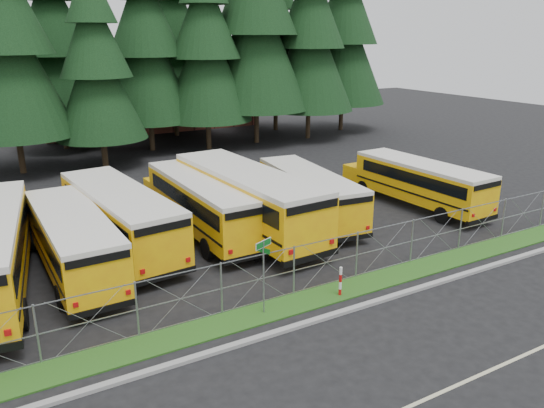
{
  "coord_description": "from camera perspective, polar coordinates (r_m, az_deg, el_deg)",
  "views": [
    {
      "loc": [
        -10.81,
        -16.43,
        9.5
      ],
      "look_at": [
        0.92,
        4.0,
        1.95
      ],
      "focal_mm": 35.0,
      "sensor_mm": 36.0,
      "label": 1
    }
  ],
  "objects": [
    {
      "name": "conifer_3",
      "position": [
        41.13,
        -26.86,
        15.43
      ],
      "size": [
        8.25,
        8.25,
        18.25
      ],
      "primitive_type": null,
      "color": "black",
      "rests_on": "ground"
    },
    {
      "name": "bus_east",
      "position": [
        31.55,
        15.24,
        2.1
      ],
      "size": [
        2.8,
        10.13,
        2.63
      ],
      "primitive_type": null,
      "rotation": [
        0.0,
        0.0,
        0.04
      ],
      "color": "yellow",
      "rests_on": "ground"
    },
    {
      "name": "conifer_6",
      "position": [
        45.97,
        -7.17,
        16.28
      ],
      "size": [
        7.6,
        7.6,
        16.82
      ],
      "primitive_type": null,
      "color": "black",
      "rests_on": "ground"
    },
    {
      "name": "conifer_8",
      "position": [
        50.62,
        4.08,
        17.38
      ],
      "size": [
        8.31,
        8.31,
        18.38
      ],
      "primitive_type": null,
      "color": "black",
      "rests_on": "ground"
    },
    {
      "name": "road_lane_line",
      "position": [
        16.68,
        19.06,
        -18.04
      ],
      "size": [
        50.0,
        0.12,
        0.01
      ],
      "primitive_type": "cube",
      "color": "beige",
      "rests_on": "ground"
    },
    {
      "name": "conifer_5",
      "position": [
        46.06,
        -13.46,
        16.22
      ],
      "size": [
        7.8,
        7.8,
        17.25
      ],
      "primitive_type": null,
      "color": "black",
      "rests_on": "ground"
    },
    {
      "name": "bus_2",
      "position": [
        23.34,
        -20.7,
        -3.87
      ],
      "size": [
        2.65,
        10.35,
        2.7
      ],
      "primitive_type": null,
      "rotation": [
        0.0,
        0.0,
        0.02
      ],
      "color": "yellow",
      "rests_on": "ground"
    },
    {
      "name": "conifer_4",
      "position": [
        40.93,
        -18.39,
        13.8
      ],
      "size": [
        6.59,
        6.59,
        14.57
      ],
      "primitive_type": null,
      "color": "black",
      "rests_on": "ground"
    },
    {
      "name": "striped_bollard",
      "position": [
        20.37,
        7.36,
        -8.29
      ],
      "size": [
        0.11,
        0.11,
        1.2
      ],
      "primitive_type": "cylinder",
      "color": "#B20C0C",
      "rests_on": "ground"
    },
    {
      "name": "chainlink_fence",
      "position": [
        20.67,
        4.73,
        -6.57
      ],
      "size": [
        44.0,
        0.1,
        2.0
      ],
      "primitive_type": null,
      "color": "gray",
      "rests_on": "ground"
    },
    {
      "name": "conifer_12",
      "position": [
        52.76,
        -10.72,
        16.93
      ],
      "size": [
        8.13,
        8.13,
        17.98
      ],
      "primitive_type": null,
      "color": "black",
      "rests_on": "ground"
    },
    {
      "name": "bus_3",
      "position": [
        25.28,
        -16.26,
        -1.52
      ],
      "size": [
        3.71,
        11.32,
        2.91
      ],
      "primitive_type": null,
      "rotation": [
        0.0,
        0.0,
        0.1
      ],
      "color": "yellow",
      "rests_on": "ground"
    },
    {
      "name": "street_sign",
      "position": [
        18.4,
        -0.92,
        -6.17
      ],
      "size": [
        0.78,
        0.51,
        2.81
      ],
      "color": "gray",
      "rests_on": "ground"
    },
    {
      "name": "bus_4",
      "position": [
        26.44,
        -7.56,
        -0.13
      ],
      "size": [
        2.73,
        11.02,
        2.88
      ],
      "primitive_type": null,
      "rotation": [
        0.0,
        0.0,
        0.01
      ],
      "color": "yellow",
      "rests_on": "ground"
    },
    {
      "name": "conifer_7",
      "position": [
        48.36,
        -1.77,
        18.91
      ],
      "size": [
        9.47,
        9.47,
        20.94
      ],
      "primitive_type": null,
      "color": "black",
      "rests_on": "ground"
    },
    {
      "name": "grass_verge",
      "position": [
        20.58,
        5.78,
        -9.72
      ],
      "size": [
        50.0,
        1.4,
        0.06
      ],
      "primitive_type": "cube",
      "color": "#1F4B15",
      "rests_on": "ground"
    },
    {
      "name": "conifer_13",
      "position": [
        55.14,
        0.4,
        16.64
      ],
      "size": [
        7.6,
        7.6,
        16.82
      ],
      "primitive_type": null,
      "color": "black",
      "rests_on": "ground"
    },
    {
      "name": "brick_building",
      "position": [
        59.24,
        -13.43,
        11.0
      ],
      "size": [
        22.0,
        10.0,
        6.0
      ],
      "primitive_type": "cube",
      "color": "brown",
      "rests_on": "ground"
    },
    {
      "name": "bus_6",
      "position": [
        28.39,
        3.76,
        0.98
      ],
      "size": [
        3.51,
        10.24,
        2.63
      ],
      "primitive_type": null,
      "rotation": [
        0.0,
        0.0,
        -0.12
      ],
      "color": "yellow",
      "rests_on": "ground"
    },
    {
      "name": "conifer_9",
      "position": [
        55.65,
        7.77,
        17.62
      ],
      "size": [
        8.59,
        8.59,
        19.0
      ],
      "primitive_type": null,
      "color": "black",
      "rests_on": "ground"
    },
    {
      "name": "ground",
      "position": [
        21.84,
        3.17,
        -8.03
      ],
      "size": [
        120.0,
        120.0,
        0.0
      ],
      "primitive_type": "plane",
      "color": "black",
      "rests_on": "ground"
    },
    {
      "name": "curb",
      "position": [
        19.59,
        8.2,
        -11.23
      ],
      "size": [
        50.0,
        0.25,
        0.12
      ],
      "primitive_type": "cube",
      "color": "gray",
      "rests_on": "ground"
    },
    {
      "name": "bus_5",
      "position": [
        26.39,
        -3.18,
        0.38
      ],
      "size": [
        3.61,
        12.53,
        3.25
      ],
      "primitive_type": null,
      "rotation": [
        0.0,
        0.0,
        0.06
      ],
      "color": "yellow",
      "rests_on": "ground"
    },
    {
      "name": "conifer_11",
      "position": [
        48.99,
        -22.36,
        15.48
      ],
      "size": [
        7.8,
        7.8,
        17.25
      ],
      "primitive_type": null,
      "color": "black",
      "rests_on": "ground"
    }
  ]
}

